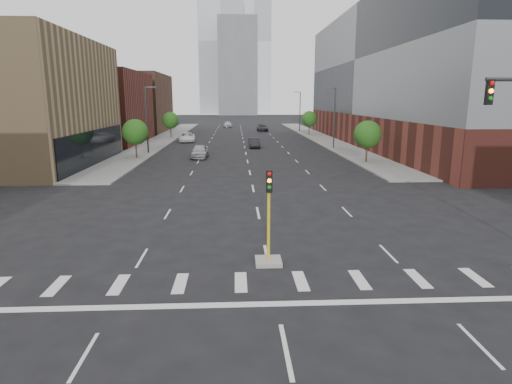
{
  "coord_description": "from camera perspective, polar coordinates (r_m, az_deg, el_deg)",
  "views": [
    {
      "loc": [
        -1.47,
        -9.55,
        7.44
      ],
      "look_at": [
        -0.37,
        13.07,
        2.5
      ],
      "focal_mm": 30.0,
      "sensor_mm": 36.0,
      "label": 1
    }
  ],
  "objects": [
    {
      "name": "tree_right_far",
      "position": [
        90.96,
        7.12,
        9.66
      ],
      "size": [
        3.2,
        3.2,
        4.85
      ],
      "color": "#382619",
      "rests_on": "ground"
    },
    {
      "name": "tree_left_far",
      "position": [
        85.57,
        -11.34,
        9.36
      ],
      "size": [
        3.2,
        3.2,
        4.85
      ],
      "color": "#382619",
      "rests_on": "ground"
    },
    {
      "name": "car_mid_right",
      "position": [
        67.11,
        -0.22,
        6.59
      ],
      "size": [
        1.72,
        4.64,
        1.52
      ],
      "primitive_type": "imported",
      "rotation": [
        0.0,
        0.0,
        0.03
      ],
      "color": "black",
      "rests_on": "ground"
    },
    {
      "name": "building_left_far_a",
      "position": [
        79.92,
        -22.16,
        10.38
      ],
      "size": [
        20.0,
        22.0,
        12.0
      ],
      "primitive_type": "cube",
      "color": "brown",
      "rests_on": "ground"
    },
    {
      "name": "tree_left_near",
      "position": [
        56.11,
        -15.82,
        7.71
      ],
      "size": [
        3.2,
        3.2,
        4.85
      ],
      "color": "#382619",
      "rests_on": "ground"
    },
    {
      "name": "streetlight_right_a",
      "position": [
        66.28,
        10.36,
        10.01
      ],
      "size": [
        1.6,
        0.22,
        9.07
      ],
      "color": "#2D2D30",
      "rests_on": "ground"
    },
    {
      "name": "car_far_left",
      "position": [
        77.15,
        -9.18,
        7.22
      ],
      "size": [
        3.16,
        6.03,
        1.62
      ],
      "primitive_type": "imported",
      "rotation": [
        0.0,
        0.0,
        0.08
      ],
      "color": "white",
      "rests_on": "ground"
    },
    {
      "name": "streetlight_left",
      "position": [
        60.78,
        -14.31,
        9.64
      ],
      "size": [
        1.6,
        0.22,
        9.07
      ],
      "color": "#2D2D30",
      "rests_on": "ground"
    },
    {
      "name": "car_deep_right",
      "position": [
        101.33,
        0.85,
        8.54
      ],
      "size": [
        2.6,
        5.6,
        1.58
      ],
      "primitive_type": "imported",
      "rotation": [
        0.0,
        0.0,
        0.07
      ],
      "color": "#222328",
      "rests_on": "ground"
    },
    {
      "name": "tower_left",
      "position": [
        231.29,
        -4.63,
        19.11
      ],
      "size": [
        22.0,
        22.0,
        70.0
      ],
      "primitive_type": "cube",
      "color": "#B2B7BC",
      "rests_on": "ground"
    },
    {
      "name": "median_traffic_signal",
      "position": [
        19.67,
        1.68,
        -6.9
      ],
      "size": [
        1.2,
        1.2,
        4.4
      ],
      "color": "#999993",
      "rests_on": "ground"
    },
    {
      "name": "car_near_left",
      "position": [
        55.56,
        -7.52,
        5.39
      ],
      "size": [
        2.13,
        5.04,
        1.7
      ],
      "primitive_type": "imported",
      "rotation": [
        0.0,
        0.0,
        -0.02
      ],
      "color": "#A5A5A9",
      "rests_on": "ground"
    },
    {
      "name": "tree_right_near",
      "position": [
        52.06,
        14.65,
        7.45
      ],
      "size": [
        3.2,
        3.2,
        4.85
      ],
      "color": "#382619",
      "rests_on": "ground"
    },
    {
      "name": "streetlight_right_b",
      "position": [
        100.68,
        5.83,
        10.86
      ],
      "size": [
        1.6,
        0.22,
        9.07
      ],
      "color": "#2D2D30",
      "rests_on": "ground"
    },
    {
      "name": "tower_right",
      "position": [
        271.75,
        -0.35,
        19.18
      ],
      "size": [
        20.0,
        20.0,
        80.0
      ],
      "primitive_type": "cube",
      "color": "#B2B7BC",
      "rests_on": "ground"
    },
    {
      "name": "building_right_main",
      "position": [
        76.21,
        21.9,
        14.12
      ],
      "size": [
        24.0,
        70.0,
        22.0
      ],
      "color": "brown",
      "rests_on": "ground"
    },
    {
      "name": "building_left_far_b",
      "position": [
        104.83,
        -17.5,
        11.23
      ],
      "size": [
        20.0,
        24.0,
        13.0
      ],
      "primitive_type": "cube",
      "color": "brown",
      "rests_on": "ground"
    },
    {
      "name": "sidewalk_left_far",
      "position": [
        84.96,
        -12.02,
        7.06
      ],
      "size": [
        5.0,
        92.0,
        0.15
      ],
      "primitive_type": "cube",
      "color": "gray",
      "rests_on": "ground"
    },
    {
      "name": "car_distant",
      "position": [
        115.77,
        -3.79,
        8.99
      ],
      "size": [
        2.49,
        4.89,
        1.59
      ],
      "primitive_type": "imported",
      "rotation": [
        0.0,
        0.0,
        0.13
      ],
      "color": "silver",
      "rests_on": "ground"
    },
    {
      "name": "tower_mid",
      "position": [
        210.06,
        -2.46,
        16.26
      ],
      "size": [
        18.0,
        18.0,
        44.0
      ],
      "primitive_type": "cube",
      "color": "slate",
      "rests_on": "ground"
    },
    {
      "name": "sidewalk_right_far",
      "position": [
        85.47,
        8.41,
        7.23
      ],
      "size": [
        5.0,
        92.0,
        0.15
      ],
      "primitive_type": "cube",
      "color": "gray",
      "rests_on": "ground"
    }
  ]
}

